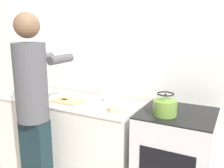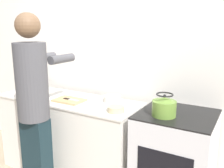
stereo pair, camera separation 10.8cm
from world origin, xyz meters
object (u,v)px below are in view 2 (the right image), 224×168
at_px(oven, 174,162).
at_px(knife, 71,99).
at_px(kettle, 164,107).
at_px(person, 34,102).
at_px(canister_jar, 36,82).
at_px(bowl_prep, 116,109).
at_px(cutting_board, 69,100).

bearing_deg(oven, knife, -175.06).
distance_m(knife, kettle, 1.02).
height_order(oven, knife, oven).
relative_size(person, kettle, 8.81).
height_order(person, canister_jar, person).
bearing_deg(oven, person, -156.10).
bearing_deg(oven, bowl_prep, -164.54).
distance_m(cutting_board, kettle, 1.04).
relative_size(oven, cutting_board, 2.93).
xyz_separation_m(cutting_board, kettle, (1.03, -0.02, 0.10)).
distance_m(bowl_prep, canister_jar, 1.33).
bearing_deg(person, canister_jar, 135.74).
relative_size(person, cutting_board, 5.63).
xyz_separation_m(bowl_prep, canister_jar, (-1.30, 0.27, 0.06)).
bearing_deg(cutting_board, person, -97.38).
xyz_separation_m(person, kettle, (1.09, 0.41, 0.02)).
distance_m(person, cutting_board, 0.44).
bearing_deg(person, knife, 80.31).
height_order(person, knife, person).
bearing_deg(oven, kettle, -126.88).
height_order(cutting_board, kettle, kettle).
bearing_deg(canister_jar, kettle, -7.59).
bearing_deg(knife, cutting_board, 174.86).
height_order(oven, bowl_prep, bowl_prep).
bearing_deg(kettle, cutting_board, 178.98).
relative_size(oven, person, 0.52).
xyz_separation_m(person, canister_jar, (-0.66, 0.64, -0.01)).
bearing_deg(kettle, bowl_prep, -175.66).
relative_size(kettle, bowl_prep, 1.31).
distance_m(cutting_board, bowl_prep, 0.59).
xyz_separation_m(cutting_board, canister_jar, (-0.71, 0.21, 0.08)).
relative_size(person, canister_jar, 10.36).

